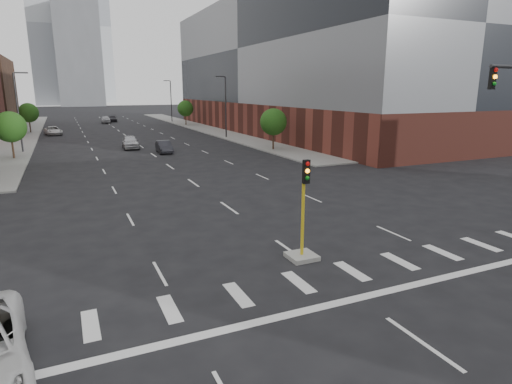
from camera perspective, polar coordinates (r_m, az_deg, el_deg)
sidewalk_left_far at (r=80.69m, az=-28.56°, el=6.85°), size 5.00×92.00×0.15m
sidewalk_right_far at (r=83.96m, az=-7.57°, el=8.57°), size 5.00×92.00×0.15m
building_right_main at (r=76.62m, az=6.27°, el=16.32°), size 24.00×70.00×22.00m
tower_left at (r=227.85m, az=-25.25°, el=19.35°), size 22.00×22.00×70.00m
tower_right at (r=268.83m, az=-21.24°, el=19.71°), size 20.00×20.00×80.00m
tower_mid at (r=206.87m, az=-22.62°, el=16.67°), size 18.00×18.00×44.00m
median_traffic_signal at (r=18.66m, az=6.23°, el=-6.08°), size 1.20×1.20×4.40m
streetlight_right_a at (r=65.16m, az=-4.14°, el=11.59°), size 1.60×0.22×9.07m
streetlight_right_b at (r=98.75m, az=-11.31°, el=12.03°), size 1.60×0.22×9.07m
streetlight_left at (r=56.36m, az=-29.10°, el=9.65°), size 1.60×0.22×9.07m
tree_left_near at (r=51.53m, az=-29.96°, el=7.52°), size 3.20×3.20×4.85m
tree_left_far at (r=81.39m, az=-28.08°, el=9.31°), size 3.20×3.20×4.85m
tree_right_near at (r=51.70m, az=2.33°, el=9.31°), size 3.20×3.20×4.85m
tree_right_far at (r=89.24m, az=-9.40°, el=10.93°), size 3.20×3.20×4.85m
car_near_left at (r=55.82m, az=-16.41°, el=6.43°), size 2.24×4.88×1.62m
car_mid_right at (r=50.98m, az=-12.16°, el=5.91°), size 1.67×4.29×1.39m
car_far_left at (r=76.97m, az=-25.43°, el=7.39°), size 3.01×5.18×1.36m
car_deep_right at (r=103.46m, az=-18.56°, el=9.25°), size 2.42×4.84×1.35m
car_distant at (r=99.42m, az=-19.40°, el=9.11°), size 2.18×4.80×1.60m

